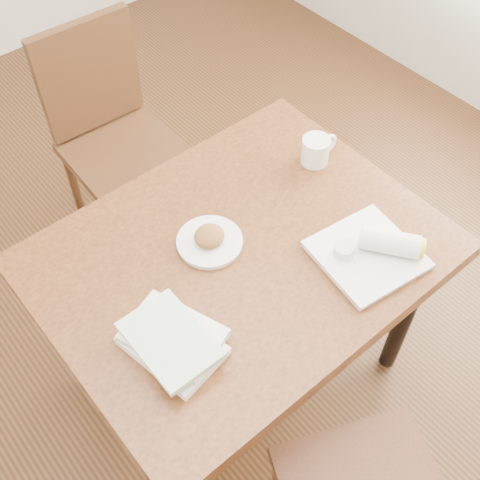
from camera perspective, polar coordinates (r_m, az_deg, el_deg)
ground at (r=2.37m, az=0.00°, el=-12.24°), size 4.00×5.00×0.01m
table at (r=1.80m, az=0.00°, el=-2.67°), size 1.13×0.87×0.75m
chair_far at (r=2.46m, az=-12.14°, el=10.37°), size 0.44×0.44×0.95m
plate_scone at (r=1.73m, az=-2.90°, el=0.02°), size 0.19×0.19×0.06m
coffee_mug at (r=1.96m, az=7.26°, el=8.51°), size 0.13×0.09×0.09m
plate_burrito at (r=1.74m, az=12.61°, el=-0.99°), size 0.30×0.30×0.09m
book_stack at (r=1.54m, az=-6.45°, el=-9.47°), size 0.24×0.29×0.07m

